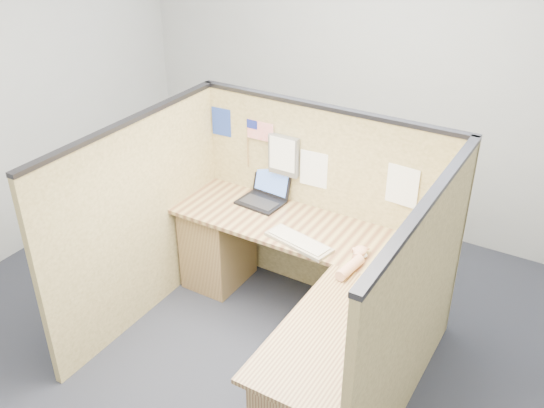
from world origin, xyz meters
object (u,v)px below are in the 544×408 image
Objects in this scene: laptop at (265,193)px; mouse at (360,254)px; keyboard at (299,242)px; l_desk at (298,304)px.

mouse is at bearing -14.63° from laptop.
laptop is 0.67× the size of keyboard.
laptop is at bearing 160.73° from mouse.
keyboard is at bearing 119.81° from l_desk.
laptop is at bearing 136.52° from l_desk.
keyboard is 0.42m from mouse.
l_desk is 5.67× the size of laptop.
keyboard is (0.51, -0.40, -0.04)m from laptop.
keyboard is 4.91× the size of mouse.
mouse is at bearing 22.32° from keyboard.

